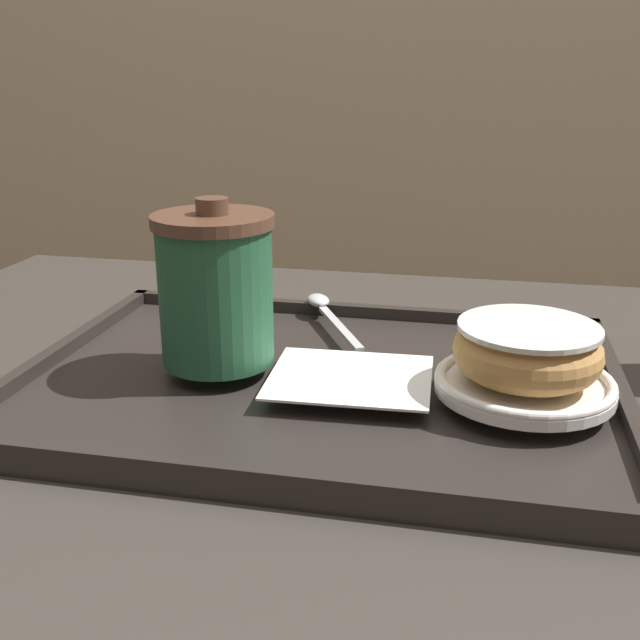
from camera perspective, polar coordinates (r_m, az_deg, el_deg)
The scene contains 7 objects.
cafe_table at distance 0.70m, azimuth 1.10°, elevation -17.68°, with size 1.03×0.79×0.73m.
serving_tray at distance 0.63m, azimuth 0.00°, elevation -4.92°, with size 0.49×0.35×0.02m.
napkin_paper at distance 0.60m, azimuth 2.32°, elevation -4.37°, with size 0.13×0.11×0.00m.
coffee_cup_front at distance 0.61m, azimuth -8.05°, elevation 2.33°, with size 0.10×0.10×0.14m.
plate_with_chocolate_donut at distance 0.59m, azimuth 15.28°, elevation -4.69°, with size 0.13×0.13×0.01m.
donut_chocolate_glazed at distance 0.58m, azimuth 15.50°, elevation -2.22°, with size 0.11×0.11×0.04m.
spoon at distance 0.75m, azimuth 0.35°, elevation 0.91°, with size 0.08×0.15×0.01m.
Camera 1 is at (0.10, -0.56, 0.99)m, focal length 42.00 mm.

